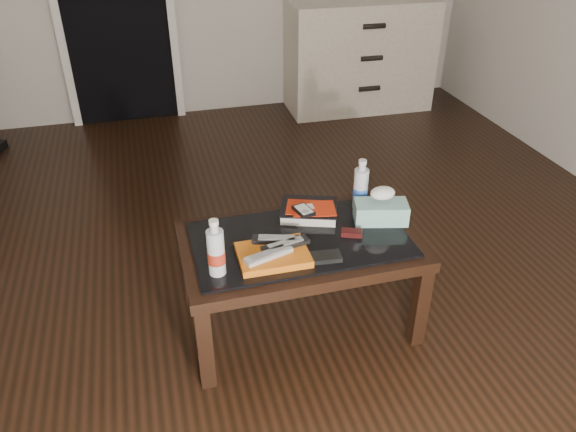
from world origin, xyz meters
name	(u,v)px	position (x,y,z in m)	size (l,w,h in m)	color
ground	(231,291)	(0.00, 0.00, 0.00)	(5.00, 5.00, 0.00)	black
coffee_table	(300,251)	(0.27, -0.29, 0.40)	(1.00, 0.60, 0.46)	black
dresser	(359,56)	(1.53, 2.23, 0.45)	(1.21, 0.55, 0.90)	beige
magazines	(273,255)	(0.12, -0.40, 0.48)	(0.28, 0.21, 0.03)	#CF6413
remote_silver	(269,254)	(0.10, -0.43, 0.50)	(0.20, 0.05, 0.02)	#A2A2A6
remote_black_front	(286,244)	(0.18, -0.38, 0.50)	(0.20, 0.05, 0.02)	black
remote_black_back	(277,239)	(0.16, -0.33, 0.50)	(0.20, 0.05, 0.02)	black
textbook	(309,211)	(0.36, -0.13, 0.48)	(0.25, 0.20, 0.05)	black
dvd_mailers	(308,207)	(0.35, -0.14, 0.51)	(0.19, 0.14, 0.01)	red
ipod	(304,210)	(0.32, -0.18, 0.52)	(0.06, 0.10, 0.02)	black
flip_phone	(352,233)	(0.49, -0.33, 0.47)	(0.09, 0.05, 0.02)	black
wallet	(326,257)	(0.33, -0.46, 0.47)	(0.12, 0.07, 0.02)	black
water_bottle_left	(216,247)	(-0.10, -0.44, 0.58)	(0.07, 0.07, 0.24)	silver
water_bottle_right	(361,184)	(0.61, -0.12, 0.58)	(0.07, 0.07, 0.24)	silver
tissue_box	(381,212)	(0.65, -0.25, 0.51)	(0.23, 0.12, 0.09)	teal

